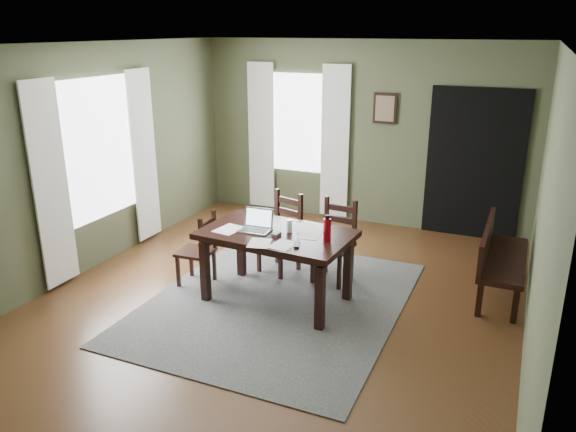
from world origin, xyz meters
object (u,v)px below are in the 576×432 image
at_px(chair_back_left, 282,234).
at_px(dining_table, 276,240).
at_px(laptop, 257,225).
at_px(chair_end, 199,250).
at_px(bench, 498,254).
at_px(water_bottle, 327,229).
at_px(chair_back_right, 335,242).

bearing_deg(chair_back_left, dining_table, -53.90).
relative_size(dining_table, chair_back_left, 1.69).
bearing_deg(chair_back_left, laptop, -69.95).
bearing_deg(chair_end, bench, 105.67).
height_order(chair_end, water_bottle, water_bottle).
xyz_separation_m(chair_end, chair_back_left, (0.70, 0.75, 0.05)).
xyz_separation_m(chair_back_right, bench, (1.77, 0.37, 0.01)).
distance_m(laptop, water_bottle, 0.81).
bearing_deg(chair_back_right, dining_table, -111.71).
bearing_deg(bench, dining_table, 117.25).
bearing_deg(dining_table, water_bottle, -0.24).
xyz_separation_m(chair_end, laptop, (0.76, -0.03, 0.43)).
bearing_deg(chair_back_right, water_bottle, -70.62).
xyz_separation_m(bench, laptop, (-2.39, -1.14, 0.38)).
bearing_deg(bench, chair_back_right, 101.85).
distance_m(dining_table, chair_back_left, 0.84).
bearing_deg(laptop, bench, 22.45).
bearing_deg(chair_back_right, chair_back_left, -174.08).
bearing_deg(chair_back_right, bench, 18.48).
xyz_separation_m(chair_back_right, water_bottle, (0.18, -0.79, 0.45)).
relative_size(chair_back_right, bench, 0.68).
distance_m(chair_back_left, water_bottle, 1.26).
relative_size(dining_table, water_bottle, 5.88).
distance_m(chair_back_left, chair_back_right, 0.68).
bearing_deg(laptop, chair_back_right, 47.92).
xyz_separation_m(chair_back_left, laptop, (0.06, -0.78, 0.38)).
bearing_deg(water_bottle, dining_table, 175.88).
relative_size(chair_back_left, bench, 0.68).
bearing_deg(chair_end, dining_table, 86.04).
relative_size(chair_back_left, water_bottle, 3.48).
bearing_deg(water_bottle, bench, 36.13).
xyz_separation_m(chair_back_left, bench, (2.45, 0.36, 0.00)).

